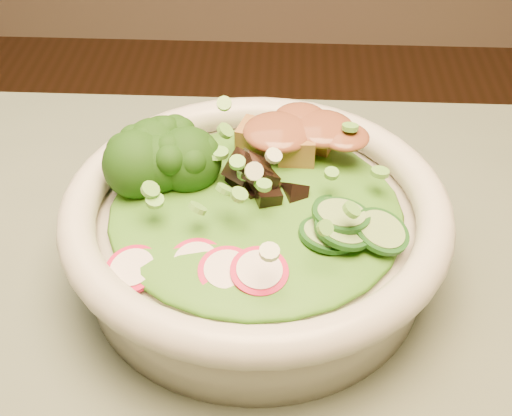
# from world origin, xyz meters

# --- Properties ---
(salad_bowl) EXTENTS (0.24, 0.24, 0.06)m
(salad_bowl) POSITION_xyz_m (0.16, 0.19, 0.78)
(salad_bowl) COLOR beige
(salad_bowl) RESTS_ON dining_table
(lettuce_bed) EXTENTS (0.18, 0.18, 0.02)m
(lettuce_bed) POSITION_xyz_m (0.16, 0.19, 0.80)
(lettuce_bed) COLOR #316615
(lettuce_bed) RESTS_ON salad_bowl
(broccoli_florets) EXTENTS (0.07, 0.07, 0.04)m
(broccoli_florets) POSITION_xyz_m (0.11, 0.21, 0.82)
(broccoli_florets) COLOR black
(broccoli_florets) RESTS_ON salad_bowl
(radish_slices) EXTENTS (0.10, 0.04, 0.02)m
(radish_slices) POSITION_xyz_m (0.14, 0.13, 0.81)
(radish_slices) COLOR #B60E36
(radish_slices) RESTS_ON salad_bowl
(cucumber_slices) EXTENTS (0.07, 0.07, 0.03)m
(cucumber_slices) POSITION_xyz_m (0.21, 0.16, 0.81)
(cucumber_slices) COLOR #8FBF6A
(cucumber_slices) RESTS_ON salad_bowl
(mushroom_heap) EXTENTS (0.07, 0.07, 0.04)m
(mushroom_heap) POSITION_xyz_m (0.16, 0.19, 0.82)
(mushroom_heap) COLOR black
(mushroom_heap) RESTS_ON salad_bowl
(tofu_cubes) EXTENTS (0.08, 0.06, 0.03)m
(tofu_cubes) POSITION_xyz_m (0.18, 0.24, 0.81)
(tofu_cubes) COLOR olive
(tofu_cubes) RESTS_ON salad_bowl
(peanut_sauce) EXTENTS (0.06, 0.05, 0.01)m
(peanut_sauce) POSITION_xyz_m (0.18, 0.24, 0.82)
(peanut_sauce) COLOR brown
(peanut_sauce) RESTS_ON tofu_cubes
(scallion_garnish) EXTENTS (0.17, 0.17, 0.02)m
(scallion_garnish) POSITION_xyz_m (0.16, 0.19, 0.82)
(scallion_garnish) COLOR #60AB3C
(scallion_garnish) RESTS_ON salad_bowl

